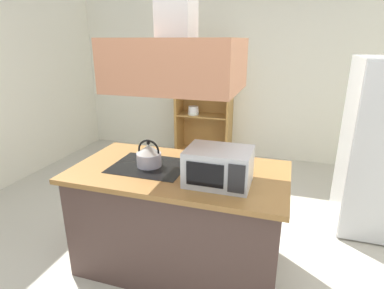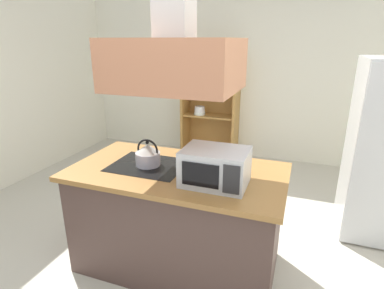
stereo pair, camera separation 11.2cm
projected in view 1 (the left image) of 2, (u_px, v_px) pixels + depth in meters
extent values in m
plane|color=#BCB8A7|center=(201.00, 270.00, 2.68)|extent=(7.80, 7.80, 0.00)
cube|color=silver|center=(253.00, 75.00, 4.95)|extent=(6.00, 0.12, 2.70)
cube|color=#48352F|center=(180.00, 221.00, 2.63)|extent=(1.63, 0.84, 0.86)
cube|color=olive|center=(179.00, 172.00, 2.48)|extent=(1.71, 0.92, 0.04)
cube|color=black|center=(149.00, 166.00, 2.55)|extent=(0.60, 0.48, 0.00)
cube|color=#BB7654|center=(177.00, 64.00, 2.22)|extent=(0.90, 0.70, 0.36)
cube|color=#BABDC0|center=(378.00, 160.00, 2.76)|extent=(0.44, 0.03, 1.70)
cube|color=#B17F3F|center=(179.00, 103.00, 5.21)|extent=(0.04, 0.40, 1.74)
cube|color=#B17F3F|center=(230.00, 107.00, 4.96)|extent=(0.04, 0.40, 1.74)
cube|color=#B17F3F|center=(204.00, 51.00, 4.81)|extent=(0.91, 0.40, 0.03)
cube|color=#B17F3F|center=(203.00, 152.00, 5.35)|extent=(0.91, 0.40, 0.08)
cube|color=#B17F3F|center=(207.00, 103.00, 5.25)|extent=(0.91, 0.02, 1.74)
cube|color=#B17F3F|center=(204.00, 115.00, 5.14)|extent=(0.83, 0.36, 0.02)
cube|color=#B17F3F|center=(204.00, 89.00, 5.00)|extent=(0.83, 0.36, 0.02)
cylinder|color=white|center=(193.00, 113.00, 5.13)|extent=(0.18, 0.18, 0.05)
cylinder|color=white|center=(193.00, 110.00, 5.11)|extent=(0.17, 0.17, 0.05)
cylinder|color=white|center=(193.00, 108.00, 5.10)|extent=(0.16, 0.16, 0.05)
cylinder|color=silver|center=(210.00, 85.00, 4.91)|extent=(0.01, 0.01, 0.12)
cone|color=silver|center=(210.00, 79.00, 4.88)|extent=(0.07, 0.07, 0.08)
cylinder|color=silver|center=(219.00, 86.00, 4.87)|extent=(0.01, 0.01, 0.12)
cone|color=silver|center=(219.00, 79.00, 4.84)|extent=(0.07, 0.07, 0.08)
cylinder|color=#B4B3C6|center=(149.00, 159.00, 2.53)|extent=(0.20, 0.20, 0.11)
cone|color=#BCBCB6|center=(149.00, 149.00, 2.50)|extent=(0.19, 0.19, 0.07)
sphere|color=black|center=(148.00, 143.00, 2.49)|extent=(0.03, 0.03, 0.03)
torus|color=black|center=(149.00, 151.00, 2.51)|extent=(0.19, 0.02, 0.19)
cube|color=tan|center=(213.00, 161.00, 2.63)|extent=(0.35, 0.26, 0.02)
cube|color=#B7BABF|center=(219.00, 166.00, 2.21)|extent=(0.46, 0.34, 0.26)
cube|color=black|center=(205.00, 175.00, 2.07)|extent=(0.26, 0.01, 0.17)
cube|color=#262628|center=(236.00, 179.00, 2.01)|extent=(0.11, 0.01, 0.20)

